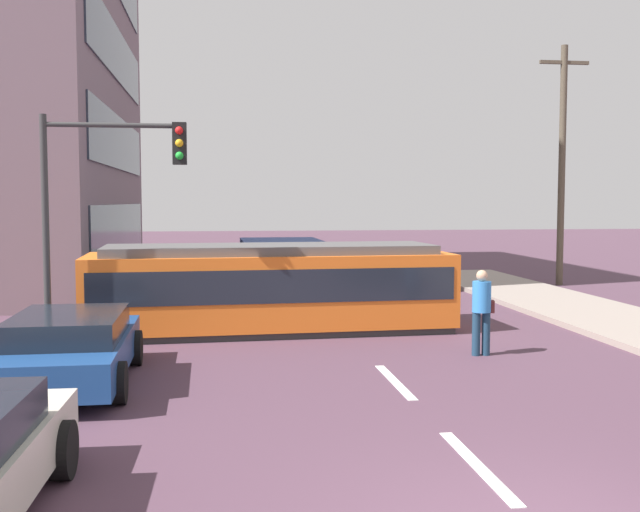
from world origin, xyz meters
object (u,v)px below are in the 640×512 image
at_px(parked_sedan_furthest, 151,266).
at_px(utility_pole_mid, 562,161).
at_px(streetcar_tram, 271,287).
at_px(city_bus, 285,266).
at_px(parked_sedan_far, 137,287).
at_px(traffic_light_mast, 105,185).
at_px(parked_sedan_mid, 70,347).
at_px(pedestrian_crossing, 482,307).

relative_size(parked_sedan_furthest, utility_pole_mid, 0.53).
distance_m(streetcar_tram, city_bus, 5.52).
bearing_deg(parked_sedan_far, city_bus, 19.37).
bearing_deg(parked_sedan_far, traffic_light_mast, -89.97).
height_order(parked_sedan_mid, utility_pole_mid, utility_pole_mid).
bearing_deg(parked_sedan_far, pedestrian_crossing, -44.92).
distance_m(streetcar_tram, parked_sedan_far, 5.25).
xyz_separation_m(parked_sedan_mid, parked_sedan_furthest, (-0.06, 15.54, -0.00)).
xyz_separation_m(parked_sedan_mid, utility_pole_mid, (14.54, 12.88, 3.79)).
relative_size(pedestrian_crossing, parked_sedan_furthest, 0.37).
height_order(city_bus, traffic_light_mast, traffic_light_mast).
relative_size(city_bus, traffic_light_mast, 1.27).
bearing_deg(parked_sedan_far, streetcar_tram, -49.16).
bearing_deg(utility_pole_mid, pedestrian_crossing, -121.60).
bearing_deg(pedestrian_crossing, traffic_light_mast, 167.69).
height_order(parked_sedan_far, traffic_light_mast, traffic_light_mast).
bearing_deg(traffic_light_mast, streetcar_tram, 26.68).
xyz_separation_m(parked_sedan_furthest, traffic_light_mast, (0.23, -12.57, 2.69)).
relative_size(parked_sedan_mid, parked_sedan_far, 1.00).
bearing_deg(streetcar_tram, parked_sedan_furthest, 108.59).
bearing_deg(pedestrian_crossing, parked_sedan_furthest, 117.96).
relative_size(city_bus, pedestrian_crossing, 3.58).
bearing_deg(parked_sedan_furthest, traffic_light_mast, -88.97).
xyz_separation_m(pedestrian_crossing, parked_sedan_far, (-7.29, 7.27, -0.32)).
bearing_deg(parked_sedan_far, parked_sedan_mid, -91.10).
bearing_deg(streetcar_tram, parked_sedan_mid, -127.47).
xyz_separation_m(city_bus, traffic_light_mast, (-4.25, -7.18, 2.30)).
height_order(pedestrian_crossing, parked_sedan_mid, pedestrian_crossing).
height_order(city_bus, parked_sedan_mid, city_bus).
bearing_deg(parked_sedan_mid, parked_sedan_furthest, 90.22).
bearing_deg(parked_sedan_mid, pedestrian_crossing, 10.43).
bearing_deg(city_bus, parked_sedan_far, -160.63).
height_order(city_bus, parked_sedan_furthest, city_bus).
bearing_deg(parked_sedan_furthest, city_bus, -50.30).
distance_m(city_bus, traffic_light_mast, 8.65).
bearing_deg(parked_sedan_mid, utility_pole_mid, 41.54).
bearing_deg(city_bus, utility_pole_mid, 15.13).
bearing_deg(parked_sedan_furthest, parked_sedan_mid, -89.78).
height_order(parked_sedan_furthest, traffic_light_mast, traffic_light_mast).
bearing_deg(utility_pole_mid, parked_sedan_furthest, 169.67).
xyz_separation_m(streetcar_tram, utility_pole_mid, (10.94, 8.19, 3.38)).
height_order(parked_sedan_furthest, utility_pole_mid, utility_pole_mid).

